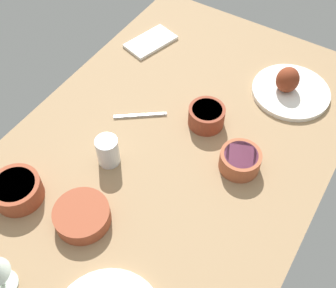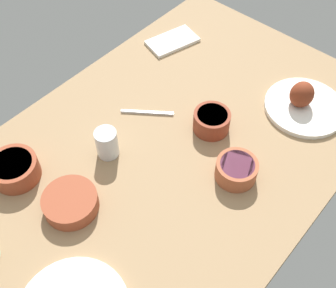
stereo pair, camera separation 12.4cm
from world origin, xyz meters
TOP-DOWN VIEW (x-y plane):
  - dining_table at (0.00, 0.00)cm, footprint 140.00×90.00cm
  - plate_center_main at (40.82, -21.76)cm, footprint 25.59×25.59cm
  - bowl_pasta at (-35.68, 25.71)cm, footprint 13.53×13.53cm
  - bowl_cream at (-32.14, 6.33)cm, footprint 14.85×14.85cm
  - bowl_onions at (5.17, -20.90)cm, footprint 11.77×11.77cm
  - bowl_soup at (14.69, -4.80)cm, footprint 11.26×11.26cm
  - water_tumbler at (-12.95, 12.13)cm, footprint 6.48×6.48cm
  - folded_napkin at (38.19, 31.40)cm, footprint 20.44×14.85cm
  - fork_loose at (6.11, 14.25)cm, footprint 10.89×14.04cm

SIDE VIEW (x-z plane):
  - dining_table at x=0.00cm, z-range 0.00..4.00cm
  - fork_loose at x=6.11cm, z-range 4.00..4.80cm
  - folded_napkin at x=38.19cm, z-range 4.00..5.20cm
  - plate_center_main at x=40.82cm, z-range 1.38..11.36cm
  - bowl_cream at x=-32.14cm, z-range 4.23..8.86cm
  - bowl_onions at x=5.17cm, z-range 4.25..10.14cm
  - bowl_pasta at x=-35.68cm, z-range 4.26..10.52cm
  - bowl_soup at x=14.69cm, z-range 4.26..10.67cm
  - water_tumbler at x=-12.95cm, z-range 4.00..13.24cm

